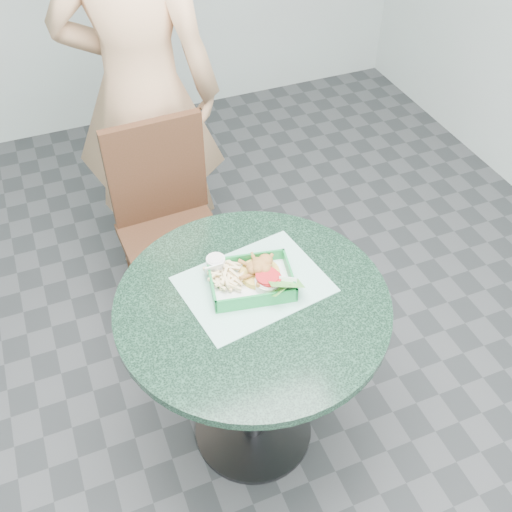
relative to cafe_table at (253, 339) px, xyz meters
name	(u,v)px	position (x,y,z in m)	size (l,w,h in m)	color
floor	(253,429)	(0.00, 0.00, -0.58)	(4.00, 5.00, 0.02)	#303335
cafe_table	(253,339)	(0.00, 0.00, 0.00)	(0.86, 0.86, 0.75)	#313134
dining_chair	(168,217)	(-0.08, 0.76, -0.05)	(0.41, 0.41, 0.93)	#492F18
diner_person	(135,49)	(-0.05, 1.11, 0.53)	(0.81, 0.53, 2.21)	tan
placemat	(254,289)	(0.03, 0.06, 0.17)	(0.44, 0.33, 0.00)	#91CCBB
food_basket	(251,287)	(0.02, 0.05, 0.19)	(0.25, 0.19, 0.05)	#19873C
crab_sandwich	(258,272)	(0.05, 0.08, 0.22)	(0.13, 0.13, 0.07)	gold
fries_pile	(226,283)	(-0.06, 0.08, 0.21)	(0.10, 0.11, 0.04)	beige
sauce_ramekin	(213,271)	(-0.08, 0.14, 0.22)	(0.06, 0.06, 0.03)	white
garnish_cup	(272,284)	(0.08, 0.02, 0.21)	(0.13, 0.13, 0.05)	silver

